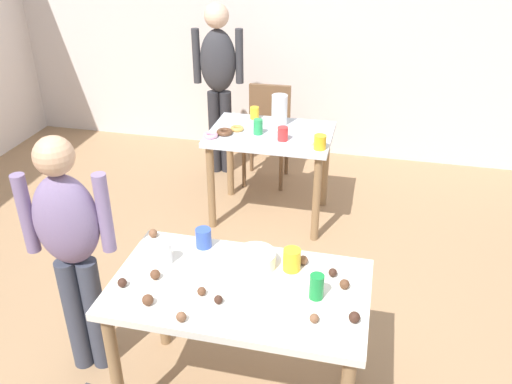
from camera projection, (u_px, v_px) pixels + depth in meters
name	position (u px, v px, depth m)	size (l,w,h in m)	color
ground_plane	(238.00, 381.00, 2.97)	(6.40, 6.40, 0.00)	#9E7A56
wall_back	(323.00, 24.00, 5.08)	(6.40, 0.10, 2.60)	silver
dining_table_near	(240.00, 303.00, 2.57)	(1.21, 0.69, 0.75)	silver
dining_table_far	(271.00, 147.00, 4.23)	(0.95, 0.67, 0.75)	silver
chair_far_table	(268.00, 128.00, 4.92)	(0.41, 0.41, 0.87)	brown
person_girl_near	(71.00, 242.00, 2.70)	(0.45, 0.27, 1.40)	#383D4C
person_adult_far	(219.00, 75.00, 4.82)	(0.45, 0.26, 1.57)	#28282D
mixing_bowl	(255.00, 259.00, 2.64)	(0.20, 0.20, 0.08)	white
soda_can	(317.00, 287.00, 2.42)	(0.07, 0.07, 0.12)	#198438
fork_near	(197.00, 270.00, 2.62)	(0.17, 0.02, 0.01)	silver
cup_near_0	(204.00, 238.00, 2.78)	(0.08, 0.08, 0.10)	#3351B2
cup_near_1	(292.00, 260.00, 2.60)	(0.09, 0.09, 0.11)	yellow
cup_near_2	(165.00, 253.00, 2.65)	(0.07, 0.07, 0.11)	white
cake_ball_0	(314.00, 318.00, 2.29)	(0.04, 0.04, 0.04)	brown
cake_ball_1	(122.00, 283.00, 2.50)	(0.04, 0.04, 0.04)	#3D2319
cake_ball_2	(354.00, 317.00, 2.29)	(0.05, 0.05, 0.05)	#3D2319
cake_ball_3	(218.00, 300.00, 2.40)	(0.04, 0.04, 0.04)	#3D2319
cake_ball_4	(303.00, 260.00, 2.66)	(0.05, 0.05, 0.05)	brown
cake_ball_5	(181.00, 317.00, 2.30)	(0.05, 0.05, 0.05)	brown
cake_ball_6	(153.00, 233.00, 2.87)	(0.05, 0.05, 0.05)	brown
cake_ball_7	(344.00, 284.00, 2.49)	(0.05, 0.05, 0.05)	brown
cake_ball_8	(155.00, 274.00, 2.55)	(0.05, 0.05, 0.05)	brown
cake_ball_9	(202.00, 291.00, 2.45)	(0.04, 0.04, 0.04)	brown
cake_ball_10	(165.00, 249.00, 2.74)	(0.04, 0.04, 0.04)	#3D2319
cake_ball_11	(333.00, 272.00, 2.57)	(0.04, 0.04, 0.04)	#3D2319
cake_ball_12	(148.00, 300.00, 2.39)	(0.05, 0.05, 0.05)	brown
pitcher_far	(279.00, 110.00, 4.26)	(0.13, 0.13, 0.24)	white
cup_far_0	(283.00, 134.00, 4.00)	(0.08, 0.08, 0.11)	red
cup_far_1	(258.00, 127.00, 4.11)	(0.07, 0.07, 0.12)	green
cup_far_2	(255.00, 113.00, 4.40)	(0.07, 0.07, 0.10)	yellow
cup_far_3	(320.00, 142.00, 3.86)	(0.09, 0.09, 0.11)	yellow
donut_far_0	(310.00, 141.00, 3.97)	(0.10, 0.10, 0.03)	white
donut_far_1	(225.00, 132.00, 4.12)	(0.12, 0.12, 0.04)	brown
donut_far_2	(279.00, 129.00, 4.18)	(0.10, 0.10, 0.03)	white
donut_far_3	(237.00, 128.00, 4.19)	(0.11, 0.11, 0.03)	gold
donut_far_4	(211.00, 135.00, 4.07)	(0.11, 0.11, 0.03)	pink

